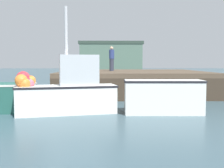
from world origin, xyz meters
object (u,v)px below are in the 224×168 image
dockworker (112,59)px  fishing_boat_near_right (67,91)px  mooring_buoy_foreground (28,102)px  fishing_boat_mid (163,96)px

dockworker → fishing_boat_near_right: bearing=-103.8°
dockworker → mooring_buoy_foreground: size_ratio=2.36×
fishing_boat_near_right → fishing_boat_mid: 3.79m
fishing_boat_near_right → mooring_buoy_foreground: fishing_boat_near_right is taller
dockworker → mooring_buoy_foreground: bearing=-120.1°
fishing_boat_mid → dockworker: 8.07m
fishing_boat_near_right → dockworker: fishing_boat_near_right is taller
fishing_boat_mid → mooring_buoy_foreground: 5.79m
fishing_boat_near_right → mooring_buoy_foreground: bearing=147.2°
fishing_boat_near_right → dockworker: size_ratio=2.56×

